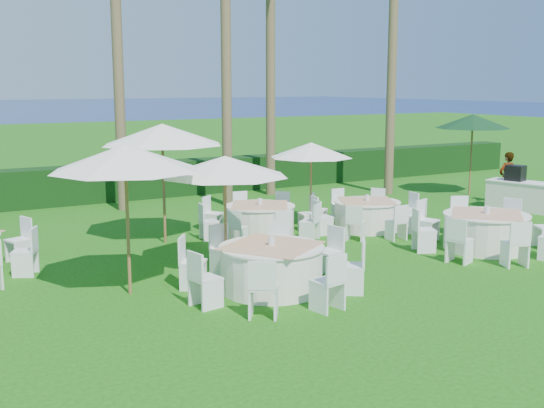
{
  "coord_description": "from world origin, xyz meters",
  "views": [
    {
      "loc": [
        -7.49,
        -10.15,
        3.83
      ],
      "look_at": [
        -0.33,
        2.29,
        1.3
      ],
      "focal_mm": 45.0,
      "sensor_mm": 36.0,
      "label": 1
    }
  ],
  "objects": [
    {
      "name": "umbrella_green",
      "position": [
        10.27,
        6.84,
        2.56
      ],
      "size": [
        2.55,
        2.55,
        2.81
      ],
      "color": "brown",
      "rests_on": "ground"
    },
    {
      "name": "ground",
      "position": [
        0.0,
        0.0,
        0.0
      ],
      "size": [
        120.0,
        120.0,
        0.0
      ],
      "primitive_type": "plane",
      "color": "#1A520E",
      "rests_on": "ground"
    },
    {
      "name": "hedge",
      "position": [
        0.0,
        12.0,
        0.6
      ],
      "size": [
        34.0,
        1.0,
        1.2
      ],
      "primitive_type": "cube",
      "color": "black",
      "rests_on": "ground"
    },
    {
      "name": "umbrella_d",
      "position": [
        2.45,
        5.02,
        2.1
      ],
      "size": [
        2.23,
        2.23,
        2.3
      ],
      "color": "brown",
      "rests_on": "ground"
    },
    {
      "name": "staff_person",
      "position": [
        9.9,
        4.9,
        0.85
      ],
      "size": [
        0.64,
        0.44,
        1.69
      ],
      "primitive_type": "imported",
      "rotation": [
        0.0,
        0.0,
        3.09
      ],
      "color": "gray",
      "rests_on": "ground"
    },
    {
      "name": "umbrella_a",
      "position": [
        -3.71,
        1.69,
        2.53
      ],
      "size": [
        2.75,
        2.75,
        2.78
      ],
      "color": "brown",
      "rests_on": "ground"
    },
    {
      "name": "banquet_table_b",
      "position": [
        -1.33,
        0.57,
        0.46
      ],
      "size": [
        3.48,
        3.48,
        1.04
      ],
      "color": "white",
      "rests_on": "ground"
    },
    {
      "name": "umbrella_c",
      "position": [
        -1.65,
        5.25,
        2.65
      ],
      "size": [
        2.95,
        2.95,
        2.9
      ],
      "color": "brown",
      "rests_on": "ground"
    },
    {
      "name": "banquet_table_f",
      "position": [
        3.58,
        4.02,
        0.41
      ],
      "size": [
        3.11,
        3.11,
        0.94
      ],
      "color": "white",
      "rests_on": "ground"
    },
    {
      "name": "palm_c",
      "position": [
        2.05,
        9.29,
        6.25
      ],
      "size": [
        4.4,
        4.12,
        11.53
      ],
      "color": "brown",
      "rests_on": "ground"
    },
    {
      "name": "banquet_table_c",
      "position": [
        4.61,
        0.84,
        0.46
      ],
      "size": [
        3.37,
        3.37,
        1.04
      ],
      "color": "white",
      "rests_on": "ground"
    },
    {
      "name": "umbrella_b",
      "position": [
        -1.49,
        2.18,
        2.2
      ],
      "size": [
        2.63,
        2.63,
        2.41
      ],
      "color": "brown",
      "rests_on": "ground"
    },
    {
      "name": "palm_b",
      "position": [
        -1.15,
        10.07,
        5.24
      ],
      "size": [
        4.36,
        4.27,
        9.55
      ],
      "color": "brown",
      "rests_on": "ground"
    },
    {
      "name": "palm_e",
      "position": [
        7.96,
        8.44,
        5.49
      ],
      "size": [
        4.39,
        4.2,
        10.04
      ],
      "color": "brown",
      "rests_on": "ground"
    },
    {
      "name": "banquet_table_e",
      "position": [
        0.78,
        4.84,
        0.42
      ],
      "size": [
        3.17,
        3.17,
        0.95
      ],
      "color": "white",
      "rests_on": "ground"
    },
    {
      "name": "palm_d",
      "position": [
        4.28,
        10.41,
        4.38
      ],
      "size": [
        4.33,
        4.3,
        7.87
      ],
      "color": "brown",
      "rests_on": "ground"
    }
  ]
}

